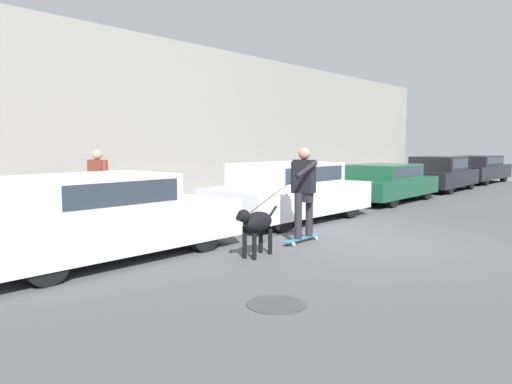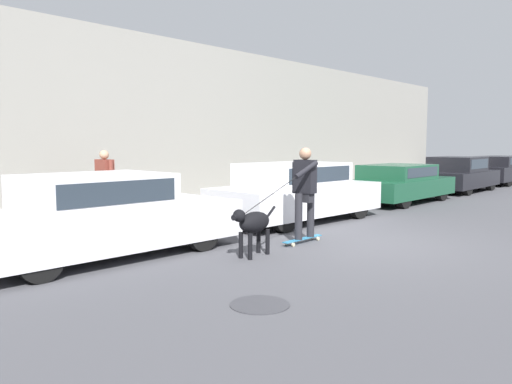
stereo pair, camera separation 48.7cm
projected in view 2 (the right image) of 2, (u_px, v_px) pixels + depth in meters
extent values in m
plane|color=#47474C|center=(355.00, 243.00, 9.08)|extent=(36.00, 36.00, 0.00)
cube|color=gray|center=(156.00, 126.00, 12.90)|extent=(32.00, 0.30, 4.53)
cube|color=gray|center=(191.00, 215.00, 12.20)|extent=(30.00, 2.35, 0.13)
cylinder|color=black|center=(150.00, 223.00, 9.50)|extent=(0.62, 0.22, 0.61)
cylinder|color=black|center=(202.00, 233.00, 8.42)|extent=(0.62, 0.22, 0.61)
cylinder|color=black|center=(40.00, 259.00, 6.49)|extent=(0.62, 0.22, 0.61)
cube|color=silver|center=(105.00, 226.00, 7.97)|extent=(4.44, 1.90, 0.62)
cube|color=silver|center=(94.00, 191.00, 7.79)|extent=(2.21, 1.66, 0.53)
cube|color=#28333D|center=(121.00, 193.00, 7.23)|extent=(1.90, 0.07, 0.34)
cylinder|color=black|center=(308.00, 200.00, 13.13)|extent=(0.66, 0.23, 0.65)
cylinder|color=black|center=(358.00, 205.00, 12.04)|extent=(0.66, 0.23, 0.65)
cylinder|color=black|center=(233.00, 210.00, 11.24)|extent=(0.66, 0.23, 0.65)
cylinder|color=black|center=(284.00, 217.00, 10.14)|extent=(0.66, 0.23, 0.65)
cube|color=silver|center=(298.00, 199.00, 11.62)|extent=(4.41, 1.96, 0.66)
cube|color=silver|center=(293.00, 174.00, 11.44)|extent=(2.47, 1.71, 0.52)
cube|color=#28333D|center=(321.00, 175.00, 10.87)|extent=(2.12, 0.09, 0.33)
cylinder|color=black|center=(396.00, 187.00, 16.83)|extent=(0.67, 0.20, 0.67)
cylinder|color=black|center=(441.00, 190.00, 15.79)|extent=(0.67, 0.20, 0.67)
cylinder|color=black|center=(355.00, 193.00, 14.93)|extent=(0.67, 0.20, 0.67)
cylinder|color=black|center=(404.00, 197.00, 13.88)|extent=(0.67, 0.20, 0.67)
cube|color=#194C33|center=(400.00, 187.00, 15.35)|extent=(4.19, 1.81, 0.53)
cube|color=#194C33|center=(398.00, 172.00, 15.18)|extent=(2.28, 1.62, 0.44)
cube|color=#28333D|center=(423.00, 172.00, 14.63)|extent=(2.00, 0.02, 0.28)
cylinder|color=black|center=(451.00, 180.00, 20.27)|extent=(0.67, 0.21, 0.67)
cylinder|color=black|center=(491.00, 182.00, 19.25)|extent=(0.67, 0.21, 0.67)
cylinder|color=black|center=(425.00, 184.00, 18.41)|extent=(0.67, 0.21, 0.67)
cylinder|color=black|center=(467.00, 186.00, 17.38)|extent=(0.67, 0.21, 0.67)
cube|color=black|center=(458.00, 179.00, 18.81)|extent=(4.09, 1.83, 0.57)
cube|color=black|center=(457.00, 164.00, 18.64)|extent=(2.02, 1.63, 0.54)
cube|color=#28333D|center=(480.00, 164.00, 18.10)|extent=(1.76, 0.03, 0.35)
cylinder|color=black|center=(494.00, 174.00, 24.02)|extent=(0.68, 0.21, 0.67)
cylinder|color=black|center=(472.00, 177.00, 21.98)|extent=(0.68, 0.21, 0.67)
cylinder|color=black|center=(508.00, 179.00, 20.95)|extent=(0.68, 0.21, 0.67)
cube|color=black|center=(501.00, 172.00, 22.47)|extent=(4.63, 1.83, 0.61)
cube|color=black|center=(500.00, 161.00, 22.29)|extent=(2.67, 1.61, 0.43)
cylinder|color=black|center=(250.00, 247.00, 7.77)|extent=(0.07, 0.07, 0.41)
cylinder|color=black|center=(241.00, 245.00, 7.87)|extent=(0.07, 0.07, 0.41)
cylinder|color=black|center=(268.00, 242.00, 8.15)|extent=(0.07, 0.07, 0.41)
cylinder|color=black|center=(258.00, 241.00, 8.26)|extent=(0.07, 0.07, 0.41)
ellipsoid|color=black|center=(254.00, 222.00, 7.98)|extent=(0.72, 0.41, 0.33)
sphere|color=black|center=(239.00, 216.00, 7.64)|extent=(0.20, 0.20, 0.20)
cylinder|color=black|center=(235.00, 217.00, 7.57)|extent=(0.12, 0.10, 0.09)
cylinder|color=black|center=(270.00, 213.00, 8.33)|extent=(0.28, 0.07, 0.21)
cylinder|color=beige|center=(293.00, 245.00, 8.77)|extent=(0.07, 0.03, 0.07)
cylinder|color=beige|center=(287.00, 244.00, 8.87)|extent=(0.07, 0.03, 0.07)
cylinder|color=beige|center=(318.00, 239.00, 9.33)|extent=(0.07, 0.03, 0.07)
cylinder|color=beige|center=(312.00, 238.00, 9.43)|extent=(0.07, 0.03, 0.07)
cube|color=teal|center=(303.00, 239.00, 9.09)|extent=(1.05, 0.13, 0.02)
cylinder|color=#232328|center=(299.00, 217.00, 8.96)|extent=(0.14, 0.14, 0.83)
cylinder|color=#232328|center=(311.00, 215.00, 9.23)|extent=(0.14, 0.14, 0.83)
cube|color=#232328|center=(305.00, 198.00, 9.06)|extent=(0.17, 0.31, 0.17)
cube|color=black|center=(305.00, 176.00, 9.02)|extent=(0.20, 0.40, 0.60)
sphere|color=#997056|center=(305.00, 154.00, 8.98)|extent=(0.22, 0.22, 0.22)
cylinder|color=black|center=(295.00, 178.00, 9.18)|extent=(0.09, 0.09, 0.57)
cylinder|color=black|center=(306.00, 170.00, 8.67)|extent=(0.56, 0.12, 0.31)
cylinder|color=black|center=(269.00, 196.00, 8.07)|extent=(1.32, 0.09, 0.58)
cylinder|color=#28282D|center=(104.00, 204.00, 10.71)|extent=(0.16, 0.16, 0.77)
cylinder|color=#28282D|center=(108.00, 204.00, 10.59)|extent=(0.16, 0.16, 0.77)
cube|color=brown|center=(105.00, 173.00, 10.58)|extent=(0.24, 0.45, 0.57)
cylinder|color=brown|center=(98.00, 172.00, 10.77)|extent=(0.10, 0.10, 0.54)
cylinder|color=brown|center=(111.00, 173.00, 10.39)|extent=(0.10, 0.10, 0.54)
sphere|color=tan|center=(104.00, 155.00, 10.55)|extent=(0.20, 0.20, 0.20)
cube|color=#1E569E|center=(99.00, 189.00, 10.81)|extent=(0.11, 0.30, 0.22)
cylinder|color=#38383D|center=(260.00, 305.00, 5.60)|extent=(0.68, 0.68, 0.01)
cylinder|color=red|center=(332.00, 196.00, 14.13)|extent=(0.17, 0.17, 0.67)
sphere|color=red|center=(332.00, 182.00, 14.09)|extent=(0.18, 0.18, 0.18)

